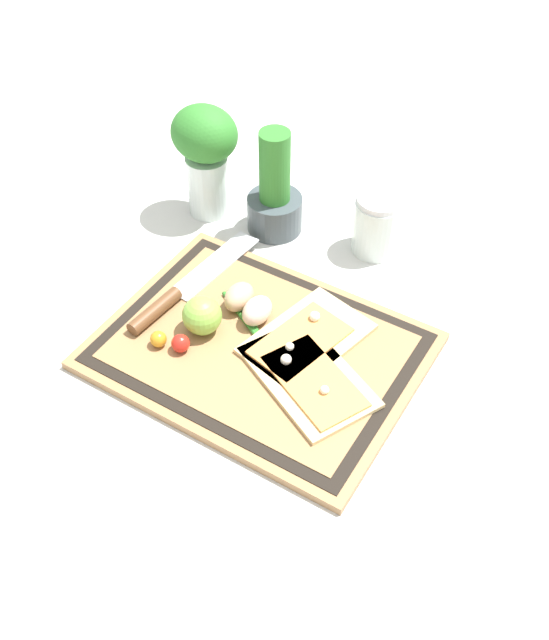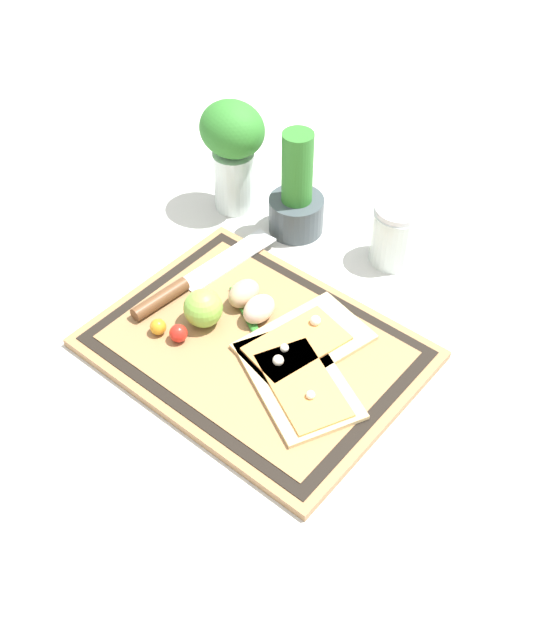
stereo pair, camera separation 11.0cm
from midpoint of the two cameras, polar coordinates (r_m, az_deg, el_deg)
name	(u,v)px [view 2 (the right image)]	position (r m, az deg, el deg)	size (l,w,h in m)	color
ground_plane	(256,352)	(1.10, 1.42, -2.60)	(6.00, 6.00, 0.00)	silver
cutting_board	(256,348)	(1.10, 1.43, -2.32)	(0.46, 0.35, 0.02)	#997047
pizza_slice_near	(299,381)	(1.04, 4.89, -4.80)	(0.23, 0.19, 0.02)	#DBBC7F
pizza_slice_far	(303,342)	(1.09, 5.05, -1.82)	(0.16, 0.21, 0.02)	#DBBC7F
knife	(183,286)	(1.17, -4.36, 2.45)	(0.06, 0.29, 0.02)	silver
egg_brown	(244,293)	(1.14, 0.42, 1.90)	(0.04, 0.06, 0.04)	tan
egg_pink	(259,309)	(1.11, 1.63, 0.70)	(0.04, 0.06, 0.04)	beige
lime	(203,308)	(1.10, -2.62, 0.77)	(0.06, 0.06, 0.06)	#7FB742
cherry_tomato_red	(178,333)	(1.09, -4.48, -1.17)	(0.03, 0.03, 0.03)	red
cherry_tomato_yellow	(158,327)	(1.10, -6.06, -0.67)	(0.02, 0.02, 0.02)	orange
scallion_bunch	(261,347)	(1.08, 1.85, -2.23)	(0.24, 0.17, 0.01)	#2D7528
herb_pot	(297,198)	(1.28, 4.20, 9.13)	(0.09, 0.09, 0.19)	#3D474C
sauce_jar	(395,237)	(1.25, 11.72, 6.06)	(0.08, 0.08, 0.11)	silver
herb_glass	(233,147)	(1.30, -0.70, 12.93)	(0.12, 0.10, 0.20)	silver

